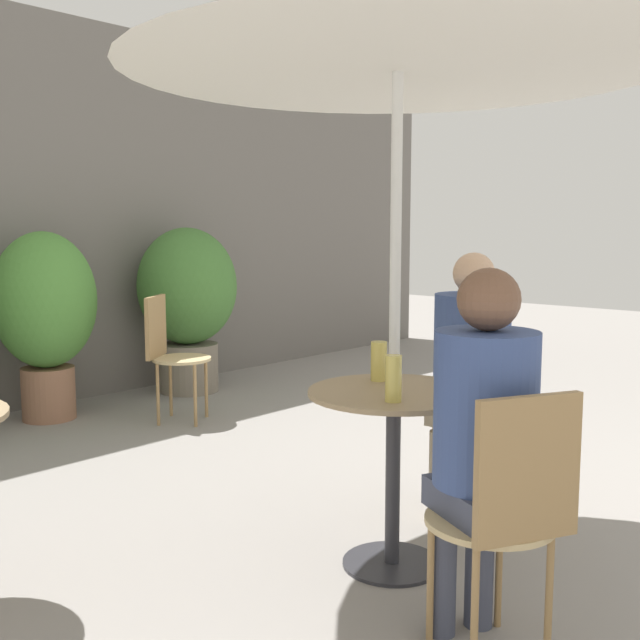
% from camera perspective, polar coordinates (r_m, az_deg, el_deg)
% --- Properties ---
extents(ground_plane, '(20.00, 20.00, 0.00)m').
position_cam_1_polar(ground_plane, '(3.37, 10.25, -17.29)').
color(ground_plane, gray).
extents(storefront_wall, '(10.00, 0.06, 3.00)m').
position_cam_1_polar(storefront_wall, '(6.05, -22.30, 7.67)').
color(storefront_wall, slate).
rests_on(storefront_wall, ground_plane).
extents(cafe_table_near, '(0.69, 0.69, 0.73)m').
position_cam_1_polar(cafe_table_near, '(3.07, 5.60, -8.90)').
color(cafe_table_near, '#2D2D33').
rests_on(cafe_table_near, ground_plane).
extents(bistro_chair_0, '(0.46, 0.47, 0.90)m').
position_cam_1_polar(bistro_chair_0, '(2.42, 14.14, -13.43)').
color(bistro_chair_0, tan).
rests_on(bistro_chair_0, ground_plane).
extents(bistro_chair_1, '(0.42, 0.41, 0.90)m').
position_cam_1_polar(bistro_chair_1, '(3.73, 12.37, -6.10)').
color(bistro_chair_1, tan).
rests_on(bistro_chair_1, ground_plane).
extents(bistro_chair_3, '(0.47, 0.47, 0.90)m').
position_cam_1_polar(bistro_chair_3, '(5.42, -11.46, -1.96)').
color(bistro_chair_3, tan).
rests_on(bistro_chair_3, ground_plane).
extents(seated_person_0, '(0.39, 0.41, 1.26)m').
position_cam_1_polar(seated_person_0, '(2.48, 12.30, -7.93)').
color(seated_person_0, '#42475B').
rests_on(seated_person_0, ground_plane).
extents(seated_person_1, '(0.37, 0.35, 1.27)m').
position_cam_1_polar(seated_person_1, '(3.56, 11.36, -3.34)').
color(seated_person_1, gray).
rests_on(seated_person_1, ground_plane).
extents(beer_glass_0, '(0.07, 0.07, 0.17)m').
position_cam_1_polar(beer_glass_0, '(3.18, 4.51, -3.14)').
color(beer_glass_0, '#DBC65B').
rests_on(beer_glass_0, cafe_table_near).
extents(beer_glass_1, '(0.06, 0.06, 0.18)m').
position_cam_1_polar(beer_glass_1, '(2.81, 5.62, -4.46)').
color(beer_glass_1, '#DBC65B').
rests_on(beer_glass_1, cafe_table_near).
extents(potted_plant_1, '(0.73, 0.73, 1.36)m').
position_cam_1_polar(potted_plant_1, '(5.68, -20.23, 0.80)').
color(potted_plant_1, '#93664C').
rests_on(potted_plant_1, ground_plane).
extents(potted_plant_2, '(0.83, 0.83, 1.38)m').
position_cam_1_polar(potted_plant_2, '(6.35, -10.07, 1.76)').
color(potted_plant_2, slate).
rests_on(potted_plant_2, ground_plane).
extents(umbrella, '(2.13, 2.13, 2.25)m').
position_cam_1_polar(umbrella, '(3.04, 5.98, 20.82)').
color(umbrella, silver).
rests_on(umbrella, ground_plane).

